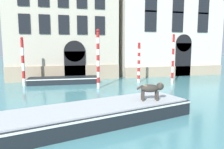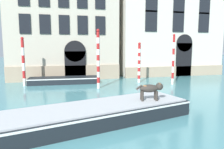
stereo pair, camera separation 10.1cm
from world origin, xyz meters
The scene contains 9 objects.
palazzo_left centered at (0.36, 20.73, 6.09)m, with size 10.20×6.13×12.23m.
palazzo_right centered at (11.64, 20.73, 6.84)m, with size 11.10×6.13×13.71m.
boat_foreground centered at (1.37, 6.36, 0.38)m, with size 8.40×4.40×0.72m.
dog_on_deck centered at (3.75, 6.53, 1.26)m, with size 1.24×0.51×0.83m.
boat_moored_near_palazzo centered at (0.16, 16.18, 0.28)m, with size 5.85×1.92×0.53m.
mooring_pole_0 centered at (8.84, 13.55, 2.07)m, with size 0.19×0.19×4.11m.
mooring_pole_1 centered at (2.60, 13.42, 2.21)m, with size 0.23×0.23×4.39m.
mooring_pole_2 centered at (6.47, 15.06, 1.74)m, with size 0.24×0.24×3.45m.
mooring_pole_3 centered at (-2.93, 15.82, 1.95)m, with size 0.23×0.23×3.85m.
Camera 2 is at (-0.35, -2.46, 3.23)m, focal length 35.00 mm.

